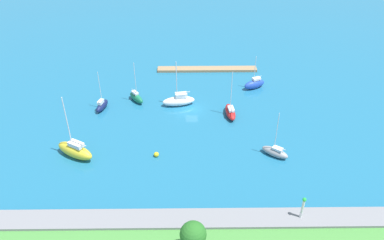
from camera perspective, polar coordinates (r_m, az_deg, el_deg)
water at (r=80.40m, az=-0.05°, el=1.66°), size 160.00×160.00×0.00m
pier_dock at (r=95.65m, az=2.26°, el=7.55°), size 24.41×2.38×0.62m
breakwater at (r=56.40m, az=0.28°, el=-14.82°), size 63.27×3.52×1.58m
harbor_beacon at (r=56.44m, az=16.13°, el=-12.18°), size 0.56×0.56×3.73m
park_tree_midwest at (r=49.46m, az=0.16°, el=-16.60°), size 3.36×3.36×5.58m
sailboat_navy_inner_mooring at (r=81.99m, az=-13.21°, el=2.13°), size 2.59×4.72×8.57m
sailboat_white_along_channel at (r=81.13m, az=-1.97°, el=2.92°), size 7.11×3.37×10.13m
sailboat_red_off_beacon at (r=78.13m, az=5.71°, el=1.23°), size 2.39×5.81×9.81m
sailboat_blue_lone_north at (r=88.45m, az=9.25°, el=5.31°), size 5.45×3.85×7.93m
sailboat_gray_near_pier at (r=69.12m, az=12.22°, el=-4.64°), size 4.96×4.22×8.85m
sailboat_yellow_mid_basin at (r=70.04m, az=-16.97°, el=-4.31°), size 7.63×5.67×12.03m
sailboat_green_far_south at (r=83.38m, az=-8.27°, el=3.35°), size 4.00×4.61×9.25m
mooring_buoy_yellow at (r=67.92m, az=-5.31°, el=-5.11°), size 0.89×0.89×0.89m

